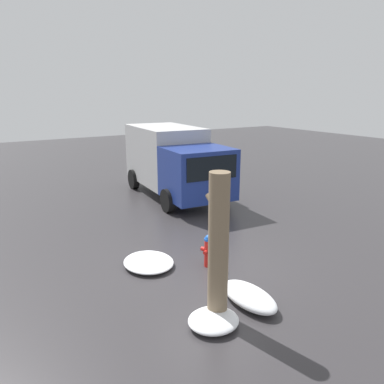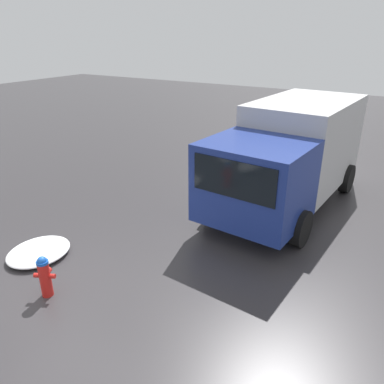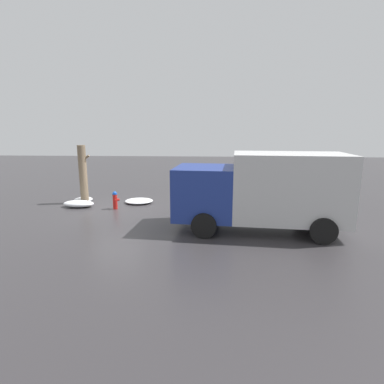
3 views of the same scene
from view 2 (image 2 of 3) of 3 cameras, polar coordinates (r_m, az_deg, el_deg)
The scene contains 4 objects.
ground_plane at distance 8.10m, azimuth -21.06°, elevation -14.39°, with size 60.00×60.00×0.00m, color #333033.
fire_hydrant at distance 7.85m, azimuth -21.52°, elevation -11.77°, with size 0.34×0.41×0.87m.
delivery_truck at distance 11.03m, azimuth 14.81°, elevation 5.84°, with size 6.42×3.10×2.93m.
snow_pile_by_tree at distance 9.36m, azimuth -22.31°, elevation -8.38°, with size 1.46×1.27×0.21m.
Camera 2 is at (-3.65, -5.45, 4.75)m, focal length 35.00 mm.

